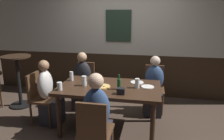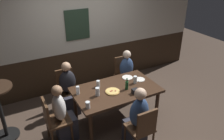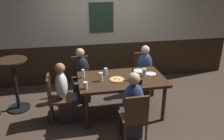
# 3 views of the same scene
# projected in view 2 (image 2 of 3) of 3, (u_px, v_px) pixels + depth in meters

# --- Properties ---
(ground_plane) EXTENTS (12.00, 12.00, 0.00)m
(ground_plane) POSITION_uv_depth(u_px,v_px,m) (116.00, 120.00, 4.50)
(ground_plane) COLOR #423328
(wall_back) EXTENTS (6.40, 0.13, 2.60)m
(wall_back) POSITION_uv_depth(u_px,v_px,m) (82.00, 36.00, 5.20)
(wall_back) COLOR #332316
(wall_back) RESTS_ON ground_plane
(dining_table) EXTENTS (1.59, 0.94, 0.74)m
(dining_table) POSITION_uv_depth(u_px,v_px,m) (116.00, 93.00, 4.20)
(dining_table) COLOR #382316
(dining_table) RESTS_ON ground_plane
(chair_left_far) EXTENTS (0.40, 0.40, 0.88)m
(chair_left_far) POSITION_uv_depth(u_px,v_px,m) (67.00, 87.00, 4.67)
(chair_left_far) COLOR #513521
(chair_left_far) RESTS_ON ground_plane
(chair_head_west) EXTENTS (0.40, 0.40, 0.88)m
(chair_head_west) POSITION_uv_depth(u_px,v_px,m) (54.00, 119.00, 3.77)
(chair_head_west) COLOR #513521
(chair_head_west) RESTS_ON ground_plane
(chair_mid_near) EXTENTS (0.40, 0.40, 0.88)m
(chair_mid_near) POSITION_uv_depth(u_px,v_px,m) (142.00, 127.00, 3.58)
(chair_mid_near) COLOR #513521
(chair_mid_near) RESTS_ON ground_plane
(chair_right_far) EXTENTS (0.40, 0.40, 0.88)m
(chair_right_far) POSITION_uv_depth(u_px,v_px,m) (124.00, 73.00, 5.26)
(chair_right_far) COLOR #513521
(chair_right_far) RESTS_ON ground_plane
(person_left_far) EXTENTS (0.34, 0.37, 1.13)m
(person_left_far) POSITION_uv_depth(u_px,v_px,m) (69.00, 92.00, 4.56)
(person_left_far) COLOR #2D2D38
(person_left_far) RESTS_ON ground_plane
(person_head_west) EXTENTS (0.37, 0.34, 1.12)m
(person_head_west) POSITION_uv_depth(u_px,v_px,m) (63.00, 117.00, 3.85)
(person_head_west) COLOR #2D2D38
(person_head_west) RESTS_ON ground_plane
(person_mid_near) EXTENTS (0.34, 0.37, 1.17)m
(person_mid_near) POSITION_uv_depth(u_px,v_px,m) (137.00, 122.00, 3.71)
(person_mid_near) COLOR #2D2D38
(person_mid_near) RESTS_ON ground_plane
(person_right_far) EXTENTS (0.34, 0.37, 1.10)m
(person_right_far) POSITION_uv_depth(u_px,v_px,m) (127.00, 77.00, 5.15)
(person_right_far) COLOR #2D2D38
(person_right_far) RESTS_ON ground_plane
(pizza) EXTENTS (0.27, 0.27, 0.03)m
(pizza) POSITION_uv_depth(u_px,v_px,m) (113.00, 91.00, 4.06)
(pizza) COLOR tan
(pizza) RESTS_ON dining_table
(beer_glass_tall) EXTENTS (0.08, 0.08, 0.16)m
(beer_glass_tall) POSITION_uv_depth(u_px,v_px,m) (98.00, 92.00, 3.93)
(beer_glass_tall) COLOR silver
(beer_glass_tall) RESTS_ON dining_table
(pint_glass_amber) EXTENTS (0.07, 0.07, 0.15)m
(pint_glass_amber) POSITION_uv_depth(u_px,v_px,m) (135.00, 80.00, 4.33)
(pint_glass_amber) COLOR silver
(pint_glass_amber) RESTS_ON dining_table
(highball_clear) EXTENTS (0.08, 0.08, 0.12)m
(highball_clear) POSITION_uv_depth(u_px,v_px,m) (88.00, 105.00, 3.61)
(highball_clear) COLOR silver
(highball_clear) RESTS_ON dining_table
(beer_glass_half) EXTENTS (0.07, 0.07, 0.13)m
(beer_glass_half) POSITION_uv_depth(u_px,v_px,m) (98.00, 84.00, 4.21)
(beer_glass_half) COLOR silver
(beer_glass_half) RESTS_ON dining_table
(tumbler_short) EXTENTS (0.06, 0.06, 0.16)m
(tumbler_short) POSITION_uv_depth(u_px,v_px,m) (78.00, 91.00, 3.97)
(tumbler_short) COLOR silver
(tumbler_short) RESTS_ON dining_table
(beer_bottle_green) EXTENTS (0.06, 0.06, 0.23)m
(beer_bottle_green) POSITION_uv_depth(u_px,v_px,m) (127.00, 85.00, 4.11)
(beer_bottle_green) COLOR #194723
(beer_bottle_green) RESTS_ON dining_table
(plate_white_large) EXTENTS (0.22, 0.22, 0.01)m
(plate_white_large) POSITION_uv_depth(u_px,v_px,m) (127.00, 77.00, 4.54)
(plate_white_large) COLOR white
(plate_white_large) RESTS_ON dining_table
(plate_white_small) EXTENTS (0.20, 0.20, 0.01)m
(plate_white_small) POSITION_uv_depth(u_px,v_px,m) (140.00, 79.00, 4.47)
(plate_white_small) COLOR white
(plate_white_small) RESTS_ON dining_table
(condiment_caddy) EXTENTS (0.11, 0.09, 0.09)m
(condiment_caddy) POSITION_uv_depth(u_px,v_px,m) (135.00, 91.00, 4.01)
(condiment_caddy) COLOR black
(condiment_caddy) RESTS_ON dining_table
(side_bar_table) EXTENTS (0.56, 0.56, 1.05)m
(side_bar_table) POSITION_uv_depth(u_px,v_px,m) (0.00, 109.00, 3.81)
(side_bar_table) COLOR black
(side_bar_table) RESTS_ON ground_plane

